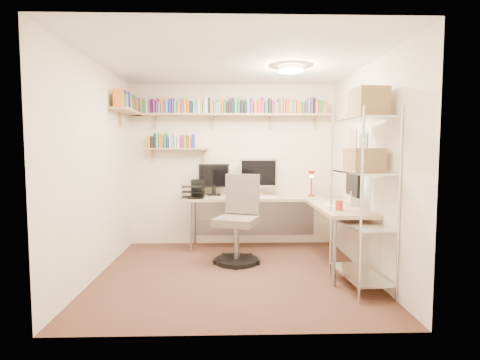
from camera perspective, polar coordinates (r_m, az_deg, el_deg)
name	(u,v)px	position (r m, az deg, el deg)	size (l,w,h in m)	color
ground	(233,274)	(4.63, -1.02, -14.07)	(3.20, 3.20, 0.00)	#4B2C20
room_shell	(234,144)	(4.39, -0.99, 5.45)	(3.24, 3.04, 2.52)	#F4EAC6
wall_shelves	(204,114)	(5.73, -5.50, 10.02)	(3.12, 1.09, 0.80)	tan
corner_desk	(267,199)	(5.42, 4.13, -2.96)	(2.40, 2.03, 1.36)	tan
office_chair	(238,225)	(4.99, -0.25, -6.92)	(0.66, 0.67, 1.16)	black
wire_rack	(365,153)	(4.10, 18.50, 3.93)	(0.47, 0.85, 2.11)	silver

